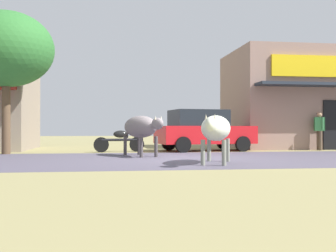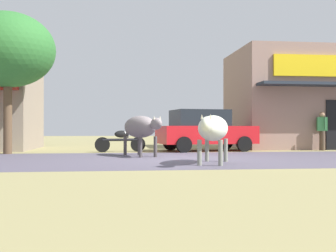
{
  "view_description": "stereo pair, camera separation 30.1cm",
  "coord_description": "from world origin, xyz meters",
  "px_view_note": "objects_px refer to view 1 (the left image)",
  "views": [
    {
      "loc": [
        -2.19,
        -12.37,
        0.9
      ],
      "look_at": [
        -0.12,
        1.92,
        0.99
      ],
      "focal_mm": 45.53,
      "sensor_mm": 36.0,
      "label": 1
    },
    {
      "loc": [
        -1.89,
        -12.41,
        0.9
      ],
      "look_at": [
        -0.12,
        1.92,
        0.99
      ],
      "focal_mm": 45.53,
      "sensor_mm": 36.0,
      "label": 2
    }
  ],
  "objects_px": {
    "parked_hatchback_car": "(203,130)",
    "parked_motorcycle": "(120,140)",
    "cow_far_dark": "(216,129)",
    "pedestrian_by_shop": "(319,128)",
    "cow_near_brown": "(141,127)",
    "roadside_tree": "(6,50)"
  },
  "relations": [
    {
      "from": "roadside_tree",
      "to": "parked_hatchback_car",
      "type": "distance_m",
      "value": 7.93
    },
    {
      "from": "cow_far_dark",
      "to": "pedestrian_by_shop",
      "type": "bearing_deg",
      "value": 44.96
    },
    {
      "from": "pedestrian_by_shop",
      "to": "cow_near_brown",
      "type": "bearing_deg",
      "value": -159.93
    },
    {
      "from": "parked_motorcycle",
      "to": "cow_far_dark",
      "type": "xyz_separation_m",
      "value": [
        2.26,
        -5.79,
        0.43
      ]
    },
    {
      "from": "roadside_tree",
      "to": "parked_motorcycle",
      "type": "height_order",
      "value": "roadside_tree"
    },
    {
      "from": "cow_far_dark",
      "to": "roadside_tree",
      "type": "bearing_deg",
      "value": 141.39
    },
    {
      "from": "roadside_tree",
      "to": "cow_near_brown",
      "type": "distance_m",
      "value": 5.66
    },
    {
      "from": "parked_hatchback_car",
      "to": "pedestrian_by_shop",
      "type": "xyz_separation_m",
      "value": [
        4.92,
        -0.12,
        0.08
      ]
    },
    {
      "from": "parked_hatchback_car",
      "to": "parked_motorcycle",
      "type": "bearing_deg",
      "value": -174.73
    },
    {
      "from": "parked_hatchback_car",
      "to": "pedestrian_by_shop",
      "type": "height_order",
      "value": "parked_hatchback_car"
    },
    {
      "from": "cow_near_brown",
      "to": "pedestrian_by_shop",
      "type": "bearing_deg",
      "value": 20.07
    },
    {
      "from": "cow_near_brown",
      "to": "cow_far_dark",
      "type": "height_order",
      "value": "cow_near_brown"
    },
    {
      "from": "pedestrian_by_shop",
      "to": "cow_far_dark",
      "type": "bearing_deg",
      "value": -135.04
    },
    {
      "from": "parked_motorcycle",
      "to": "cow_near_brown",
      "type": "height_order",
      "value": "cow_near_brown"
    },
    {
      "from": "cow_near_brown",
      "to": "cow_far_dark",
      "type": "bearing_deg",
      "value": -62.32
    },
    {
      "from": "roadside_tree",
      "to": "parked_hatchback_car",
      "type": "xyz_separation_m",
      "value": [
        7.32,
        1.09,
        -2.83
      ]
    },
    {
      "from": "cow_near_brown",
      "to": "parked_motorcycle",
      "type": "bearing_deg",
      "value": 102.79
    },
    {
      "from": "cow_far_dark",
      "to": "parked_motorcycle",
      "type": "bearing_deg",
      "value": 111.32
    },
    {
      "from": "parked_motorcycle",
      "to": "pedestrian_by_shop",
      "type": "height_order",
      "value": "pedestrian_by_shop"
    },
    {
      "from": "cow_near_brown",
      "to": "cow_far_dark",
      "type": "distance_m",
      "value": 3.58
    },
    {
      "from": "cow_near_brown",
      "to": "pedestrian_by_shop",
      "type": "relative_size",
      "value": 1.57
    },
    {
      "from": "roadside_tree",
      "to": "cow_far_dark",
      "type": "xyz_separation_m",
      "value": [
        6.27,
        -5.0,
        -2.78
      ]
    }
  ]
}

